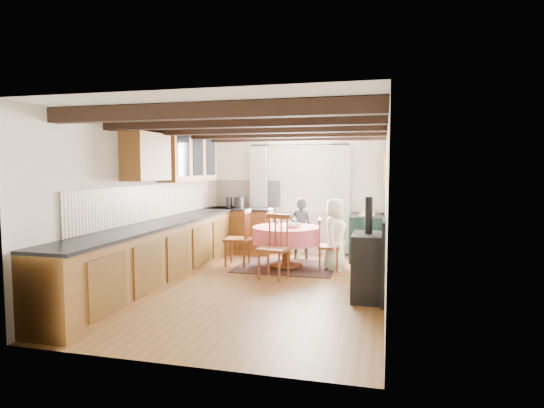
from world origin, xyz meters
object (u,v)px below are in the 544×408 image
(dining_table, at_px, (286,247))
(child_right, at_px, (335,234))
(cast_iron_stove, at_px, (368,248))
(child_far, at_px, (301,228))
(chair_near, at_px, (273,247))
(cup, at_px, (277,222))
(aga_range, at_px, (367,237))
(chair_left, at_px, (237,237))
(chair_right, at_px, (329,245))

(dining_table, height_order, child_right, child_right)
(cast_iron_stove, bearing_deg, child_far, 119.10)
(chair_near, relative_size, cup, 11.25)
(aga_range, relative_size, cast_iron_stove, 0.69)
(chair_left, xyz_separation_m, child_right, (1.72, 0.11, 0.10))
(child_right, relative_size, cup, 13.59)
(chair_near, xyz_separation_m, chair_right, (0.77, 0.77, -0.06))
(chair_left, bearing_deg, child_far, 129.81)
(child_right, distance_m, cup, 1.14)
(chair_near, distance_m, cast_iron_stove, 1.66)
(cast_iron_stove, relative_size, child_right, 1.11)
(cast_iron_stove, bearing_deg, chair_left, 146.69)
(child_far, xyz_separation_m, child_right, (0.74, -0.78, 0.03))
(chair_left, height_order, aga_range, chair_left)
(aga_range, bearing_deg, cup, -157.69)
(dining_table, xyz_separation_m, child_right, (0.85, 0.03, 0.26))
(dining_table, xyz_separation_m, chair_near, (-0.02, -0.85, 0.15))
(aga_range, bearing_deg, cast_iron_stove, -87.57)
(chair_near, height_order, child_right, child_right)
(chair_left, xyz_separation_m, cast_iron_stove, (2.33, -1.53, 0.17))
(cast_iron_stove, height_order, child_far, cast_iron_stove)
(dining_table, distance_m, chair_right, 0.76)
(chair_near, bearing_deg, cup, 112.88)
(child_far, distance_m, cup, 0.62)
(chair_left, distance_m, cup, 0.79)
(chair_left, bearing_deg, dining_table, 93.04)
(child_far, bearing_deg, chair_left, 36.85)
(dining_table, bearing_deg, chair_near, -91.28)
(cup, bearing_deg, chair_left, -146.85)
(chair_left, distance_m, child_far, 1.32)
(chair_right, xyz_separation_m, cast_iron_stove, (0.70, -1.52, 0.24))
(chair_near, relative_size, child_right, 0.83)
(cast_iron_stove, relative_size, cup, 15.14)
(chair_near, xyz_separation_m, cast_iron_stove, (1.47, -0.75, 0.17))
(chair_right, relative_size, cup, 9.85)
(dining_table, height_order, child_far, child_far)
(cast_iron_stove, xyz_separation_m, child_right, (-0.61, 1.64, -0.07))
(cup, bearing_deg, child_right, -15.39)
(chair_right, bearing_deg, chair_left, 82.33)
(chair_left, height_order, cast_iron_stove, cast_iron_stove)
(chair_right, bearing_deg, chair_near, 127.52)
(chair_near, distance_m, chair_right, 1.09)
(aga_range, distance_m, child_right, 1.09)
(child_right, bearing_deg, cup, 85.53)
(child_right, bearing_deg, chair_right, 150.77)
(child_right, bearing_deg, child_far, 54.40)
(chair_right, xyz_separation_m, child_far, (-0.64, 0.89, 0.14))
(chair_right, distance_m, child_far, 1.10)
(chair_near, bearing_deg, dining_table, 100.82)
(dining_table, height_order, cast_iron_stove, cast_iron_stove)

